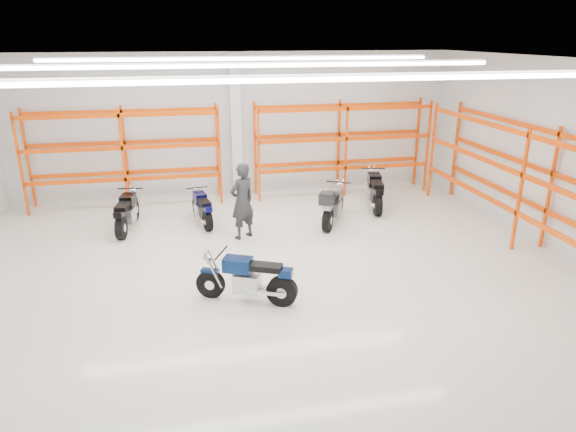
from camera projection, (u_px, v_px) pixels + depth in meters
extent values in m
plane|color=beige|center=(268.00, 271.00, 11.45)|extent=(14.00, 14.00, 0.00)
cube|color=silver|center=(235.00, 126.00, 16.23)|extent=(14.00, 0.02, 4.50)
cube|color=silver|center=(363.00, 322.00, 5.16)|extent=(14.00, 0.02, 4.50)
cube|color=silver|center=(560.00, 158.00, 12.03)|extent=(0.02, 12.00, 4.50)
cube|color=white|center=(264.00, 61.00, 9.94)|extent=(14.00, 12.00, 0.02)
cube|color=white|center=(299.00, 78.00, 7.21)|extent=(10.00, 0.22, 0.10)
cube|color=white|center=(261.00, 65.00, 10.44)|extent=(10.00, 0.22, 0.10)
cube|color=white|center=(243.00, 58.00, 13.21)|extent=(10.00, 0.22, 0.10)
cylinder|color=black|center=(211.00, 284.00, 10.21)|extent=(0.58, 0.35, 0.59)
cylinder|color=black|center=(282.00, 291.00, 9.90)|extent=(0.62, 0.41, 0.60)
cylinder|color=silver|center=(211.00, 284.00, 10.21)|extent=(0.23, 0.20, 0.20)
cylinder|color=silver|center=(282.00, 291.00, 9.90)|extent=(0.28, 0.27, 0.21)
cube|color=#081A3E|center=(210.00, 271.00, 10.11)|extent=(0.38, 0.28, 0.06)
cube|color=#B7B7BC|center=(247.00, 283.00, 10.01)|extent=(0.61, 0.53, 0.37)
cube|color=#A5A5AA|center=(265.00, 289.00, 9.97)|extent=(0.67, 0.39, 0.08)
cube|color=#081A3E|center=(238.00, 264.00, 9.93)|extent=(0.63, 0.53, 0.27)
cube|color=black|center=(265.00, 267.00, 9.81)|extent=(0.71, 0.53, 0.12)
cube|color=#081A3E|center=(286.00, 273.00, 9.75)|extent=(0.32, 0.30, 0.16)
cylinder|color=black|center=(221.00, 253.00, 9.92)|extent=(0.31, 0.64, 0.04)
sphere|color=silver|center=(207.00, 259.00, 10.04)|extent=(0.19, 0.19, 0.19)
cylinder|color=silver|center=(265.00, 293.00, 9.82)|extent=(0.70, 0.38, 0.09)
cylinder|color=black|center=(135.00, 210.00, 14.52)|extent=(0.21, 0.60, 0.59)
cylinder|color=black|center=(121.00, 228.00, 13.13)|extent=(0.27, 0.63, 0.61)
cylinder|color=silver|center=(135.00, 210.00, 14.52)|extent=(0.17, 0.22, 0.20)
cylinder|color=silver|center=(121.00, 228.00, 13.13)|extent=(0.23, 0.24, 0.22)
cube|color=black|center=(134.00, 200.00, 14.42)|extent=(0.20, 0.37, 0.06)
cube|color=#B7B7BC|center=(128.00, 215.00, 13.76)|extent=(0.43, 0.56, 0.37)
cube|color=#A5A5AA|center=(124.00, 223.00, 13.44)|extent=(0.23, 0.69, 0.08)
cube|color=black|center=(128.00, 200.00, 13.80)|extent=(0.42, 0.59, 0.27)
cube|color=black|center=(123.00, 206.00, 13.29)|extent=(0.39, 0.68, 0.12)
cube|color=black|center=(119.00, 214.00, 12.93)|extent=(0.25, 0.29, 0.16)
cylinder|color=black|center=(130.00, 189.00, 14.04)|extent=(0.68, 0.14, 0.04)
sphere|color=silver|center=(133.00, 191.00, 14.37)|extent=(0.19, 0.19, 0.19)
cylinder|color=silver|center=(118.00, 224.00, 13.40)|extent=(0.20, 0.74, 0.09)
cylinder|color=black|center=(196.00, 207.00, 14.87)|extent=(0.21, 0.54, 0.53)
cylinder|color=black|center=(208.00, 221.00, 13.72)|extent=(0.27, 0.57, 0.55)
cylinder|color=silver|center=(196.00, 207.00, 14.87)|extent=(0.16, 0.20, 0.18)
cylinder|color=silver|center=(208.00, 221.00, 13.72)|extent=(0.21, 0.23, 0.19)
cube|color=#080641|center=(196.00, 198.00, 14.78)|extent=(0.19, 0.34, 0.05)
cube|color=#B7B7BC|center=(202.00, 210.00, 14.23)|extent=(0.40, 0.51, 0.34)
cube|color=#A5A5AA|center=(205.00, 217.00, 13.97)|extent=(0.23, 0.63, 0.07)
cube|color=#080641|center=(200.00, 197.00, 14.26)|extent=(0.39, 0.55, 0.25)
cube|color=black|center=(204.00, 202.00, 13.83)|extent=(0.38, 0.63, 0.11)
cube|color=#080641|center=(208.00, 209.00, 13.53)|extent=(0.24, 0.26, 0.14)
cylinder|color=black|center=(197.00, 188.00, 14.46)|extent=(0.61, 0.15, 0.03)
sphere|color=silver|center=(195.00, 190.00, 14.73)|extent=(0.17, 0.17, 0.17)
cylinder|color=silver|center=(200.00, 218.00, 13.89)|extent=(0.21, 0.67, 0.08)
cylinder|color=black|center=(339.00, 204.00, 15.01)|extent=(0.40, 0.59, 0.61)
cylinder|color=black|center=(328.00, 220.00, 13.64)|extent=(0.46, 0.64, 0.63)
cylinder|color=silver|center=(339.00, 204.00, 15.01)|extent=(0.22, 0.25, 0.20)
cylinder|color=silver|center=(328.00, 220.00, 13.64)|extent=(0.28, 0.29, 0.22)
cube|color=#949399|center=(340.00, 194.00, 14.90)|extent=(0.31, 0.39, 0.06)
cube|color=#B7B7BC|center=(334.00, 208.00, 14.26)|extent=(0.57, 0.64, 0.38)
cube|color=#A5A5AA|center=(331.00, 216.00, 13.94)|extent=(0.45, 0.68, 0.08)
cube|color=#949399|center=(336.00, 193.00, 14.29)|extent=(0.57, 0.66, 0.28)
cube|color=black|center=(331.00, 199.00, 13.78)|extent=(0.59, 0.73, 0.12)
cube|color=#949399|center=(327.00, 207.00, 13.43)|extent=(0.32, 0.34, 0.16)
cylinder|color=black|center=(338.00, 182.00, 14.53)|extent=(0.64, 0.37, 0.04)
sphere|color=silver|center=(340.00, 185.00, 14.85)|extent=(0.19, 0.19, 0.19)
cylinder|color=silver|center=(324.00, 216.00, 13.95)|extent=(0.45, 0.71, 0.09)
cube|color=black|center=(327.00, 198.00, 13.23)|extent=(0.49, 0.50, 0.30)
cylinder|color=black|center=(371.00, 189.00, 16.33)|extent=(0.27, 0.65, 0.64)
cylinder|color=black|center=(378.00, 205.00, 14.83)|extent=(0.33, 0.68, 0.66)
cylinder|color=silver|center=(371.00, 189.00, 16.33)|extent=(0.19, 0.24, 0.21)
cylinder|color=silver|center=(378.00, 205.00, 14.83)|extent=(0.26, 0.27, 0.23)
cube|color=black|center=(371.00, 180.00, 16.23)|extent=(0.24, 0.41, 0.06)
cube|color=#B7B7BC|center=(374.00, 193.00, 15.51)|extent=(0.49, 0.62, 0.40)
cube|color=#A5A5AA|center=(376.00, 201.00, 15.17)|extent=(0.29, 0.75, 0.08)
cube|color=black|center=(374.00, 179.00, 15.56)|extent=(0.48, 0.66, 0.30)
cube|color=black|center=(377.00, 184.00, 15.00)|extent=(0.47, 0.75, 0.13)
cube|color=black|center=(379.00, 191.00, 14.61)|extent=(0.29, 0.32, 0.17)
cylinder|color=black|center=(373.00, 168.00, 15.82)|extent=(0.73, 0.20, 0.04)
sphere|color=silver|center=(371.00, 171.00, 16.18)|extent=(0.20, 0.20, 0.20)
cylinder|color=silver|center=(371.00, 201.00, 15.13)|extent=(0.27, 0.80, 0.10)
imported|color=black|center=(242.00, 201.00, 13.01)|extent=(0.86, 0.79, 1.97)
cube|color=white|center=(236.00, 127.00, 16.07)|extent=(0.32, 0.32, 4.50)
cube|color=#F6460D|center=(28.00, 159.00, 15.19)|extent=(0.07, 0.07, 3.00)
cube|color=#F6460D|center=(20.00, 165.00, 14.45)|extent=(0.07, 0.07, 3.00)
cube|color=#F6460D|center=(126.00, 155.00, 15.73)|extent=(0.07, 0.07, 3.00)
cube|color=#F6460D|center=(123.00, 161.00, 14.99)|extent=(0.07, 0.07, 3.00)
cube|color=#F6460D|center=(218.00, 151.00, 16.26)|extent=(0.07, 0.07, 3.00)
cube|color=#F6460D|center=(220.00, 156.00, 15.52)|extent=(0.07, 0.07, 3.00)
cube|color=#F6460D|center=(128.00, 172.00, 15.91)|extent=(5.60, 0.07, 0.12)
cube|color=#F6460D|center=(126.00, 179.00, 15.18)|extent=(5.60, 0.07, 0.12)
cube|color=#F6460D|center=(125.00, 143.00, 15.60)|extent=(5.60, 0.07, 0.12)
cube|color=#F6460D|center=(122.00, 148.00, 14.86)|extent=(5.60, 0.07, 0.12)
cube|color=#F6460D|center=(121.00, 111.00, 15.29)|extent=(5.60, 0.07, 0.12)
cube|color=#F6460D|center=(119.00, 115.00, 14.55)|extent=(5.60, 0.07, 0.12)
cube|color=#F6460D|center=(255.00, 149.00, 16.49)|extent=(0.07, 0.07, 3.00)
cube|color=#F6460D|center=(259.00, 154.00, 15.75)|extent=(0.07, 0.07, 3.00)
cube|color=#F6460D|center=(339.00, 145.00, 17.02)|extent=(0.07, 0.07, 3.00)
cube|color=#F6460D|center=(346.00, 151.00, 16.29)|extent=(0.07, 0.07, 3.00)
cube|color=#F6460D|center=(417.00, 142.00, 17.56)|extent=(0.07, 0.07, 3.00)
cube|color=#F6460D|center=(428.00, 147.00, 16.82)|extent=(0.07, 0.07, 3.00)
cube|color=#F6460D|center=(338.00, 162.00, 17.21)|extent=(5.60, 0.07, 0.12)
cube|color=#F6460D|center=(345.00, 168.00, 16.47)|extent=(5.60, 0.07, 0.12)
cube|color=#F6460D|center=(339.00, 134.00, 16.90)|extent=(5.60, 0.07, 0.12)
cube|color=#F6460D|center=(346.00, 139.00, 16.16)|extent=(5.60, 0.07, 0.12)
cube|color=#F6460D|center=(340.00, 105.00, 16.58)|extent=(5.60, 0.07, 0.12)
cube|color=#F6460D|center=(348.00, 109.00, 15.85)|extent=(5.60, 0.07, 0.12)
cube|color=#F6460D|center=(550.00, 189.00, 12.26)|extent=(0.07, 0.07, 3.00)
cube|color=#F6460D|center=(520.00, 191.00, 12.11)|extent=(0.07, 0.07, 3.00)
cube|color=#F6460D|center=(455.00, 150.00, 16.41)|extent=(0.07, 0.07, 3.00)
cube|color=#F6460D|center=(432.00, 151.00, 16.26)|extent=(0.07, 0.07, 3.00)
cube|color=#F6460D|center=(546.00, 211.00, 12.45)|extent=(0.07, 9.00, 0.12)
cube|color=#F6460D|center=(517.00, 213.00, 12.30)|extent=(0.07, 9.00, 0.12)
cube|color=#F6460D|center=(553.00, 173.00, 12.14)|extent=(0.07, 9.00, 0.12)
cube|color=#F6460D|center=(523.00, 175.00, 11.98)|extent=(0.07, 9.00, 0.12)
cube|color=#F6460D|center=(560.00, 134.00, 11.82)|extent=(0.07, 9.00, 0.12)
cube|color=#F6460D|center=(529.00, 135.00, 11.67)|extent=(0.07, 9.00, 0.12)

